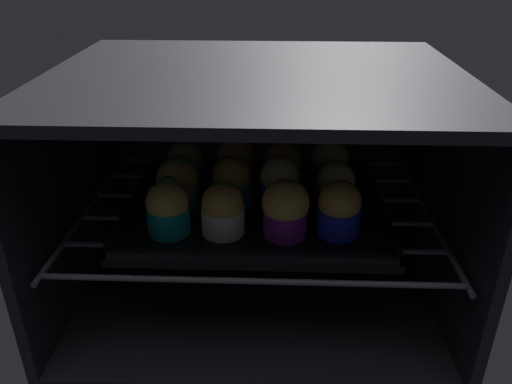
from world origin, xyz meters
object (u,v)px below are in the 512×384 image
(muffin_row1_col0, at_px, (178,183))
(muffin_row2_col0, at_px, (186,164))
(muffin_row0_col1, at_px, (223,210))
(muffin_row1_col3, at_px, (336,187))
(muffin_row2_col2, at_px, (283,165))
(muffin_row2_col3, at_px, (330,163))
(muffin_row0_col2, at_px, (285,209))
(muffin_row2_col1, at_px, (236,162))
(baking_tray, at_px, (256,208))
(muffin_row0_col0, at_px, (168,208))
(muffin_row0_col3, at_px, (339,208))
(muffin_row1_col2, at_px, (280,183))
(muffin_row1_col1, at_px, (231,182))

(muffin_row1_col0, relative_size, muffin_row2_col0, 1.13)
(muffin_row0_col1, xyz_separation_m, muffin_row1_col3, (0.16, 0.08, -0.00))
(muffin_row1_col0, xyz_separation_m, muffin_row2_col2, (0.16, 0.08, -0.00))
(muffin_row2_col2, relative_size, muffin_row2_col3, 0.97)
(muffin_row1_col0, bearing_deg, muffin_row2_col2, 26.47)
(muffin_row0_col2, relative_size, muffin_row1_col0, 1.00)
(muffin_row2_col0, bearing_deg, muffin_row2_col1, 0.03)
(baking_tray, bearing_deg, muffin_row2_col1, 115.35)
(muffin_row1_col3, relative_size, muffin_row2_col2, 0.99)
(muffin_row0_col0, bearing_deg, muffin_row2_col0, 90.52)
(muffin_row1_col0, distance_m, muffin_row1_col3, 0.24)
(muffin_row0_col1, relative_size, muffin_row1_col0, 0.94)
(muffin_row0_col1, relative_size, muffin_row2_col0, 1.06)
(muffin_row0_col3, xyz_separation_m, muffin_row1_col2, (-0.08, 0.08, -0.00))
(baking_tray, relative_size, muffin_row0_col2, 4.72)
(muffin_row2_col0, height_order, muffin_row2_col2, muffin_row2_col2)
(baking_tray, distance_m, muffin_row0_col1, 0.10)
(muffin_row1_col0, height_order, muffin_row2_col3, muffin_row1_col0)
(muffin_row0_col1, relative_size, muffin_row1_col1, 1.00)
(muffin_row1_col1, distance_m, muffin_row1_col2, 0.07)
(muffin_row0_col0, bearing_deg, muffin_row1_col1, 46.23)
(muffin_row0_col2, distance_m, muffin_row1_col3, 0.11)
(muffin_row1_col0, bearing_deg, muffin_row2_col1, 44.12)
(muffin_row0_col2, xyz_separation_m, muffin_row2_col2, (-0.00, 0.16, -0.00))
(muffin_row0_col3, relative_size, muffin_row2_col1, 0.95)
(muffin_row2_col1, bearing_deg, baking_tray, -64.65)
(baking_tray, relative_size, muffin_row2_col0, 5.31)
(baking_tray, xyz_separation_m, muffin_row0_col2, (0.04, -0.08, 0.05))
(muffin_row0_col0, distance_m, muffin_row0_col1, 0.08)
(muffin_row1_col1, xyz_separation_m, muffin_row2_col1, (0.00, 0.08, 0.00))
(muffin_row0_col0, bearing_deg, muffin_row0_col1, 0.54)
(muffin_row1_col1, bearing_deg, muffin_row0_col3, -26.95)
(muffin_row0_col1, height_order, muffin_row1_col0, muffin_row1_col0)
(muffin_row1_col3, height_order, muffin_row2_col0, muffin_row1_col3)
(muffin_row2_col2, bearing_deg, muffin_row1_col1, -136.47)
(muffin_row1_col0, bearing_deg, muffin_row1_col3, 0.10)
(muffin_row2_col1, bearing_deg, muffin_row0_col3, -44.93)
(muffin_row0_col2, relative_size, muffin_row2_col2, 1.09)
(muffin_row0_col1, distance_m, muffin_row0_col3, 0.16)
(muffin_row0_col1, distance_m, muffin_row2_col1, 0.16)
(muffin_row1_col3, bearing_deg, muffin_row1_col2, 176.80)
(muffin_row0_col2, distance_m, muffin_row2_col1, 0.18)
(muffin_row0_col3, xyz_separation_m, muffin_row1_col0, (-0.24, 0.07, -0.00))
(muffin_row1_col3, relative_size, muffin_row2_col1, 0.90)
(muffin_row0_col1, xyz_separation_m, muffin_row2_col1, (0.01, 0.16, 0.00))
(muffin_row0_col2, bearing_deg, muffin_row0_col1, 178.31)
(muffin_row2_col3, bearing_deg, muffin_row0_col3, -90.54)
(muffin_row1_col3, bearing_deg, muffin_row2_col0, 161.73)
(muffin_row0_col0, xyz_separation_m, muffin_row2_col3, (0.24, 0.16, -0.00))
(muffin_row1_col3, bearing_deg, baking_tray, 179.37)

